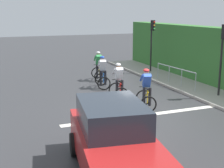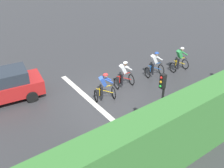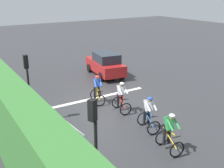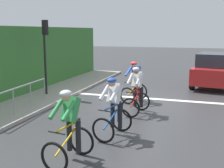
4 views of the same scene
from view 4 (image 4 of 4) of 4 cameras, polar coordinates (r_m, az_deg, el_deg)
ground_plane at (r=11.92m, az=5.39°, el=-3.49°), size 80.00×80.00×0.00m
sidewalk_kerb at (r=11.89m, az=-17.93°, el=-3.70°), size 2.80×19.19×0.12m
stone_wall_low at (r=12.40m, az=-21.35°, el=-2.63°), size 0.44×19.19×0.42m
road_marking_stop_line at (r=12.55m, az=6.04°, el=-2.78°), size 7.00×0.30×0.01m
cyclist_lead at (r=6.36m, az=-8.50°, el=-8.69°), size 0.83×1.17×1.66m
cyclist_second at (r=7.83m, az=0.29°, el=-4.89°), size 0.88×1.19×1.66m
cyclist_mid at (r=10.03m, az=4.92°, el=-1.49°), size 0.83×1.17×1.66m
cyclist_fourth at (r=11.79m, az=4.52°, el=0.32°), size 0.96×1.23×1.66m
car_red at (r=15.80m, az=19.60°, el=2.63°), size 2.35×4.31×1.76m
traffic_light_near_crossing at (r=12.84m, az=-13.12°, el=7.33°), size 0.21×0.31×3.34m
pedestrian_railing_kerbside at (r=10.40m, az=-17.43°, el=-1.59°), size 0.26×3.31×1.03m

